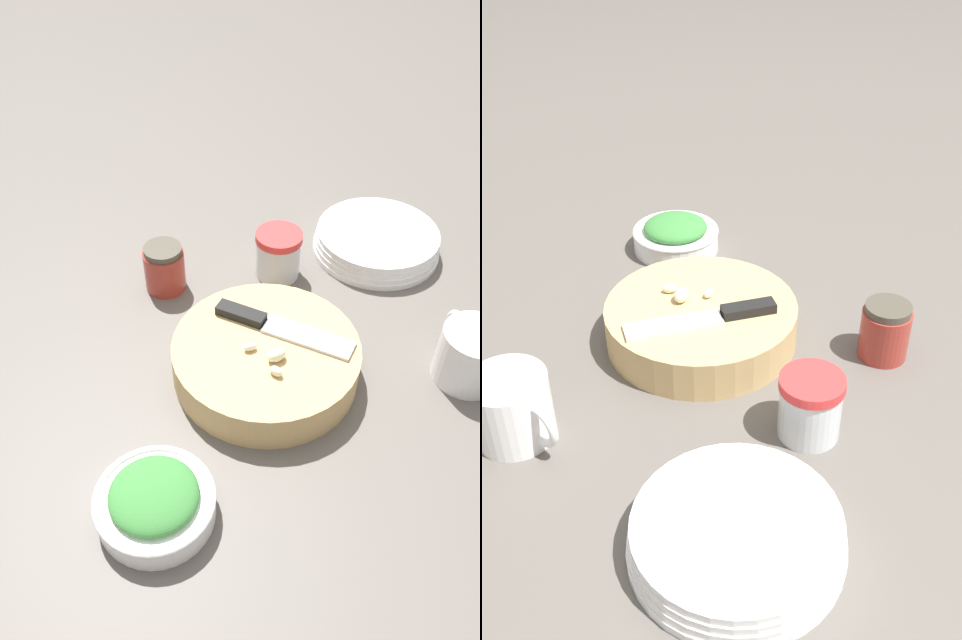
# 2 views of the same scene
# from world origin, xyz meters

# --- Properties ---
(ground_plane) EXTENTS (5.00, 5.00, 0.00)m
(ground_plane) POSITION_xyz_m (0.00, 0.00, 0.00)
(ground_plane) COLOR #56514C
(cutting_board) EXTENTS (0.25, 0.25, 0.05)m
(cutting_board) POSITION_xyz_m (0.01, -0.08, 0.03)
(cutting_board) COLOR tan
(cutting_board) RESTS_ON ground_plane
(chef_knife) EXTENTS (0.15, 0.16, 0.01)m
(chef_knife) POSITION_xyz_m (0.03, -0.05, 0.06)
(chef_knife) COLOR black
(chef_knife) RESTS_ON cutting_board
(garlic_cloves) EXTENTS (0.05, 0.07, 0.02)m
(garlic_cloves) POSITION_xyz_m (0.01, -0.10, 0.06)
(garlic_cloves) COLOR #ECE3C7
(garlic_cloves) RESTS_ON cutting_board
(herb_bowl) EXTENTS (0.14, 0.14, 0.05)m
(herb_bowl) POSITION_xyz_m (-0.19, -0.22, 0.02)
(herb_bowl) COLOR white
(herb_bowl) RESTS_ON ground_plane
(spice_jar) EXTENTS (0.07, 0.07, 0.08)m
(spice_jar) POSITION_xyz_m (0.11, 0.11, 0.04)
(spice_jar) COLOR silver
(spice_jar) RESTS_ON ground_plane
(coffee_mug) EXTENTS (0.09, 0.12, 0.08)m
(coffee_mug) POSITION_xyz_m (0.26, -0.18, 0.04)
(coffee_mug) COLOR white
(coffee_mug) RESTS_ON ground_plane
(plate_stack) EXTENTS (0.21, 0.21, 0.04)m
(plate_stack) POSITION_xyz_m (0.29, 0.10, 0.02)
(plate_stack) COLOR white
(plate_stack) RESTS_ON ground_plane
(honey_jar) EXTENTS (0.06, 0.06, 0.08)m
(honey_jar) POSITION_xyz_m (-0.06, 0.15, 0.04)
(honey_jar) COLOR #9E3328
(honey_jar) RESTS_ON ground_plane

